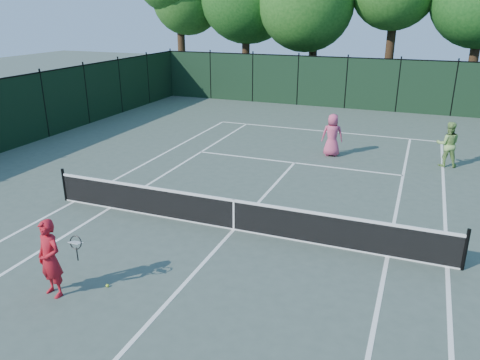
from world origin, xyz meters
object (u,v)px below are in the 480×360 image
(coach, at_px, (50,259))
(player_pink, at_px, (332,135))
(player_green, at_px, (448,144))
(loose_ball_midcourt, at_px, (107,286))

(coach, relative_size, player_pink, 0.99)
(player_pink, bearing_deg, coach, 61.79)
(player_green, distance_m, loose_ball_midcourt, 13.81)
(loose_ball_midcourt, bearing_deg, coach, -144.08)
(player_pink, xyz_separation_m, player_green, (4.39, 0.26, -0.00))
(coach, distance_m, loose_ball_midcourt, 1.37)
(coach, xyz_separation_m, loose_ball_midcourt, (0.88, 0.63, -0.84))
(coach, bearing_deg, loose_ball_midcourt, 47.78)
(player_pink, distance_m, player_green, 4.40)
(player_green, height_order, loose_ball_midcourt, player_green)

